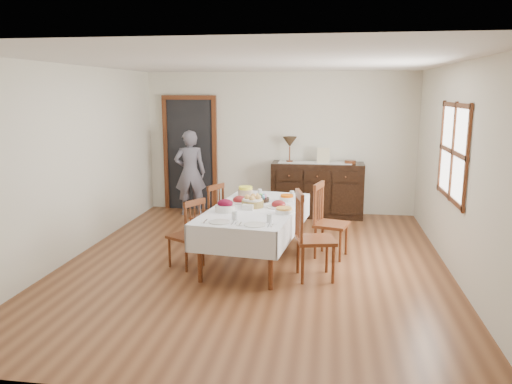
# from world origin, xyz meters

# --- Properties ---
(ground) EXTENTS (6.00, 6.00, 0.00)m
(ground) POSITION_xyz_m (0.00, 0.00, 0.00)
(ground) COLOR brown
(room_shell) EXTENTS (5.02, 6.02, 2.65)m
(room_shell) POSITION_xyz_m (-0.15, 0.42, 1.64)
(room_shell) COLOR silver
(room_shell) RESTS_ON ground
(dining_table) EXTENTS (1.35, 2.28, 0.74)m
(dining_table) POSITION_xyz_m (-0.01, 0.11, 0.65)
(dining_table) COLOR silver
(dining_table) RESTS_ON ground
(chair_left_near) EXTENTS (0.52, 0.52, 0.91)m
(chair_left_near) POSITION_xyz_m (-0.82, -0.26, 0.46)
(chair_left_near) COLOR #582914
(chair_left_near) RESTS_ON ground
(chair_left_far) EXTENTS (0.51, 0.51, 0.93)m
(chair_left_far) POSITION_xyz_m (-0.79, 0.72, 0.47)
(chair_left_far) COLOR #582914
(chair_left_far) RESTS_ON ground
(chair_right_near) EXTENTS (0.54, 0.54, 1.09)m
(chair_right_near) POSITION_xyz_m (0.75, -0.42, 0.55)
(chair_right_near) COLOR #582914
(chair_right_near) RESTS_ON ground
(chair_right_far) EXTENTS (0.52, 0.52, 1.03)m
(chair_right_far) POSITION_xyz_m (0.94, 0.45, 0.52)
(chair_right_far) COLOR #582914
(chair_right_far) RESTS_ON ground
(sideboard) EXTENTS (1.64, 0.59, 0.99)m
(sideboard) POSITION_xyz_m (0.73, 2.72, 0.49)
(sideboard) COLOR black
(sideboard) RESTS_ON ground
(person) EXTENTS (0.59, 0.46, 1.66)m
(person) POSITION_xyz_m (-1.59, 2.52, 0.83)
(person) COLOR slate
(person) RESTS_ON ground
(bread_basket) EXTENTS (0.29, 0.29, 0.17)m
(bread_basket) POSITION_xyz_m (-0.05, 0.12, 0.81)
(bread_basket) COLOR olive
(bread_basket) RESTS_ON dining_table
(egg_basket) EXTENTS (0.25, 0.25, 0.11)m
(egg_basket) POSITION_xyz_m (0.01, 0.46, 0.78)
(egg_basket) COLOR black
(egg_basket) RESTS_ON dining_table
(ham_platter_a) EXTENTS (0.32, 0.32, 0.11)m
(ham_platter_a) POSITION_xyz_m (-0.27, 0.36, 0.77)
(ham_platter_a) COLOR silver
(ham_platter_a) RESTS_ON dining_table
(ham_platter_b) EXTENTS (0.33, 0.33, 0.11)m
(ham_platter_b) POSITION_xyz_m (0.29, 0.15, 0.77)
(ham_platter_b) COLOR silver
(ham_platter_b) RESTS_ON dining_table
(beet_bowl) EXTENTS (0.26, 0.26, 0.16)m
(beet_bowl) POSITION_xyz_m (-0.35, -0.18, 0.81)
(beet_bowl) COLOR silver
(beet_bowl) RESTS_ON dining_table
(carrot_bowl) EXTENTS (0.20, 0.20, 0.09)m
(carrot_bowl) POSITION_xyz_m (0.37, 0.55, 0.79)
(carrot_bowl) COLOR silver
(carrot_bowl) RESTS_ON dining_table
(pineapple_bowl) EXTENTS (0.22, 0.22, 0.15)m
(pineapple_bowl) POSITION_xyz_m (-0.26, 0.77, 0.81)
(pineapple_bowl) COLOR tan
(pineapple_bowl) RESTS_ON dining_table
(casserole_dish) EXTENTS (0.22, 0.22, 0.07)m
(casserole_dish) POSITION_xyz_m (0.40, -0.17, 0.78)
(casserole_dish) COLOR silver
(casserole_dish) RESTS_ON dining_table
(butter_dish) EXTENTS (0.15, 0.11, 0.07)m
(butter_dish) POSITION_xyz_m (-0.08, -0.05, 0.78)
(butter_dish) COLOR silver
(butter_dish) RESTS_ON dining_table
(setting_left) EXTENTS (0.43, 0.31, 0.10)m
(setting_left) POSITION_xyz_m (-0.26, -0.68, 0.76)
(setting_left) COLOR silver
(setting_left) RESTS_ON dining_table
(setting_right) EXTENTS (0.43, 0.31, 0.10)m
(setting_right) POSITION_xyz_m (0.16, -0.74, 0.76)
(setting_right) COLOR silver
(setting_right) RESTS_ON dining_table
(glass_far_a) EXTENTS (0.06, 0.06, 0.10)m
(glass_far_a) POSITION_xyz_m (-0.06, 0.84, 0.79)
(glass_far_a) COLOR silver
(glass_far_a) RESTS_ON dining_table
(glass_far_b) EXTENTS (0.07, 0.07, 0.10)m
(glass_far_b) POSITION_xyz_m (0.42, 0.78, 0.79)
(glass_far_b) COLOR silver
(glass_far_b) RESTS_ON dining_table
(runner) EXTENTS (1.30, 0.35, 0.01)m
(runner) POSITION_xyz_m (0.68, 2.73, 0.99)
(runner) COLOR silver
(runner) RESTS_ON sideboard
(table_lamp) EXTENTS (0.26, 0.26, 0.46)m
(table_lamp) POSITION_xyz_m (0.22, 2.73, 1.34)
(table_lamp) COLOR brown
(table_lamp) RESTS_ON sideboard
(picture_frame) EXTENTS (0.22, 0.08, 0.28)m
(picture_frame) POSITION_xyz_m (0.83, 2.65, 1.13)
(picture_frame) COLOR beige
(picture_frame) RESTS_ON sideboard
(deco_bowl) EXTENTS (0.20, 0.20, 0.06)m
(deco_bowl) POSITION_xyz_m (1.30, 2.68, 1.02)
(deco_bowl) COLOR #582914
(deco_bowl) RESTS_ON sideboard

